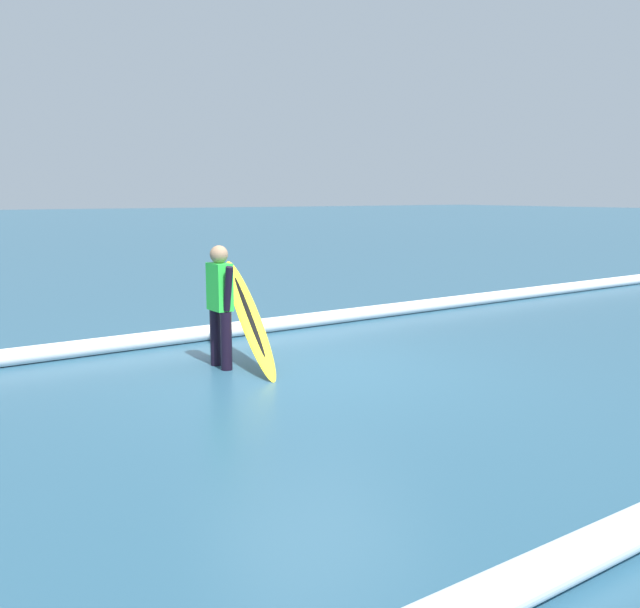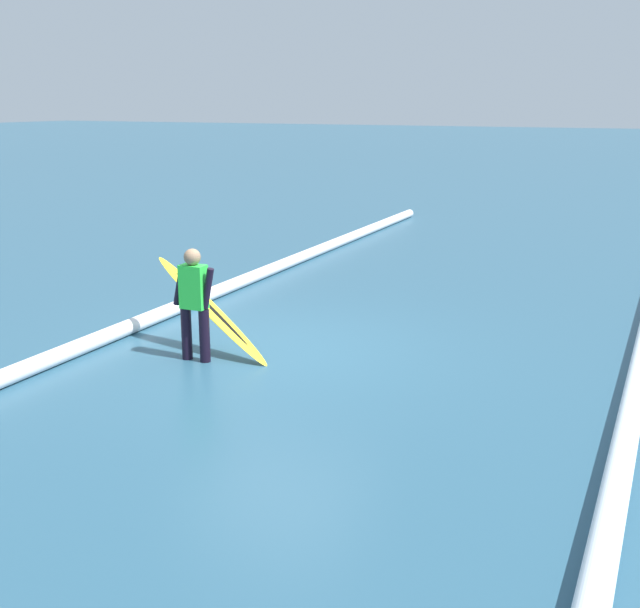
{
  "view_description": "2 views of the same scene",
  "coord_description": "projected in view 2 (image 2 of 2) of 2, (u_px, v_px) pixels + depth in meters",
  "views": [
    {
      "loc": [
        4.38,
        6.89,
        2.11
      ],
      "look_at": [
        0.4,
        0.73,
        0.94
      ],
      "focal_mm": 38.7,
      "sensor_mm": 36.0,
      "label": 1
    },
    {
      "loc": [
        8.99,
        5.14,
        3.33
      ],
      "look_at": [
        0.45,
        0.9,
        0.85
      ],
      "focal_mm": 43.76,
      "sensor_mm": 36.0,
      "label": 2
    }
  ],
  "objects": [
    {
      "name": "wave_crest_midground",
      "position": [
        634.0,
        398.0,
        8.68
      ],
      "size": [
        18.83,
        0.75,
        0.25
      ],
      "primitive_type": "cylinder",
      "rotation": [
        0.0,
        1.57,
        0.03
      ],
      "color": "white",
      "rests_on": "ground_plane"
    },
    {
      "name": "wave_crest_foreground",
      "position": [
        239.0,
        283.0,
        14.27
      ],
      "size": [
        20.04,
        0.89,
        0.22
      ],
      "primitive_type": "cylinder",
      "rotation": [
        0.0,
        1.57,
        0.03
      ],
      "color": "white",
      "rests_on": "ground_plane"
    },
    {
      "name": "surfboard",
      "position": [
        211.0,
        309.0,
        10.54
      ],
      "size": [
        0.67,
        2.03,
        1.24
      ],
      "color": "yellow",
      "rests_on": "ground_plane"
    },
    {
      "name": "surfer",
      "position": [
        194.0,
        299.0,
        10.13
      ],
      "size": [
        0.22,
        0.64,
        1.5
      ],
      "rotation": [
        0.0,
        0.0,
        1.61
      ],
      "color": "black",
      "rests_on": "ground_plane"
    },
    {
      "name": "ground_plane",
      "position": [
        277.0,
        348.0,
        10.84
      ],
      "size": [
        194.72,
        194.72,
        0.0
      ],
      "primitive_type": "plane",
      "color": "#2A556C"
    }
  ]
}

